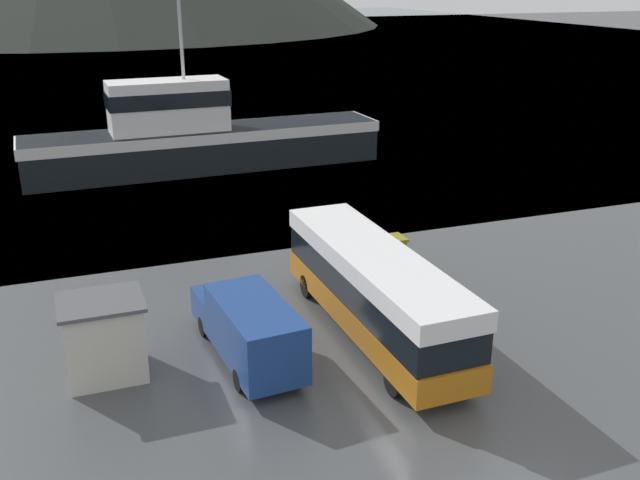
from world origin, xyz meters
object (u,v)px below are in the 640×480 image
delivery_van (249,327)px  storage_bin (388,250)px  tour_bus (374,288)px  dock_kiosk (104,337)px  fishing_boat (198,137)px

delivery_van → storage_bin: delivery_van is taller
tour_bus → dock_kiosk: size_ratio=4.21×
delivery_van → fishing_boat: bearing=78.0°
tour_bus → storage_bin: 6.71m
tour_bus → dock_kiosk: 8.99m
storage_bin → delivery_van: bearing=-142.6°
fishing_boat → storage_bin: fishing_boat is taller
tour_bus → dock_kiosk: tour_bus is taller
delivery_van → dock_kiosk: bearing=166.8°
tour_bus → storage_bin: tour_bus is taller
tour_bus → storage_bin: size_ratio=7.27×
delivery_van → tour_bus: bearing=-1.1°
storage_bin → dock_kiosk: 13.38m
delivery_van → dock_kiosk: 4.48m
tour_bus → delivery_van: bearing=-177.6°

